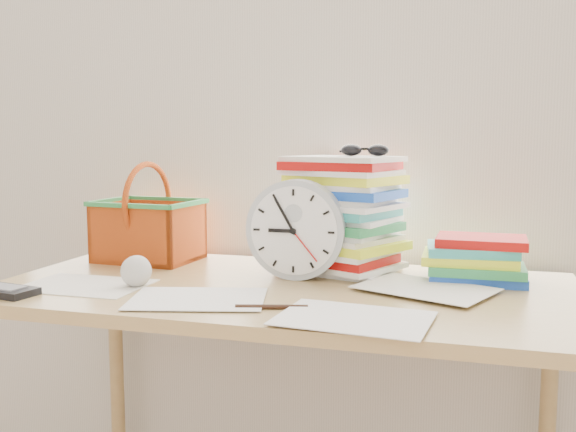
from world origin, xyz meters
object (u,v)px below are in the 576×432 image
(book_stack, at_px, (477,259))
(calculator, at_px, (2,291))
(desk, at_px, (283,315))
(paper_stack, at_px, (342,214))
(basket, at_px, (148,213))
(clock, at_px, (296,229))

(book_stack, bearing_deg, calculator, -156.98)
(desk, bearing_deg, paper_stack, 64.93)
(desk, relative_size, paper_stack, 4.48)
(paper_stack, relative_size, book_stack, 1.18)
(paper_stack, distance_m, basket, 0.57)
(paper_stack, bearing_deg, clock, -123.74)
(book_stack, height_order, calculator, book_stack)
(desk, relative_size, book_stack, 5.29)
(book_stack, relative_size, basket, 0.94)
(desk, xyz_separation_m, basket, (-0.47, 0.21, 0.22))
(paper_stack, bearing_deg, calculator, -145.34)
(desk, distance_m, clock, 0.22)
(desk, height_order, calculator, calculator)
(paper_stack, bearing_deg, basket, -179.01)
(basket, height_order, calculator, basket)
(calculator, bearing_deg, paper_stack, 43.96)
(desk, bearing_deg, basket, 156.37)
(paper_stack, bearing_deg, book_stack, -5.88)
(paper_stack, xyz_separation_m, book_stack, (0.35, -0.04, -0.10))
(desk, height_order, basket, basket)
(book_stack, relative_size, calculator, 1.58)
(clock, bearing_deg, desk, -97.86)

